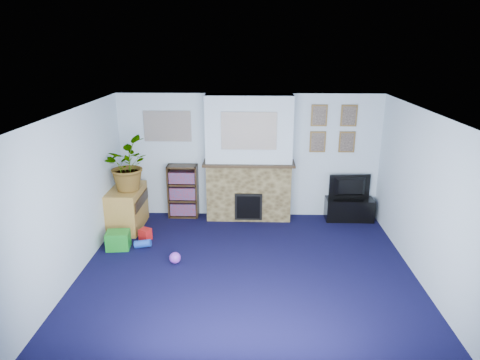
{
  "coord_description": "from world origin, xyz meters",
  "views": [
    {
      "loc": [
        0.07,
        -5.73,
        3.31
      ],
      "look_at": [
        -0.13,
        0.85,
        1.17
      ],
      "focal_mm": 32.0,
      "sensor_mm": 36.0,
      "label": 1
    }
  ],
  "objects_px": {
    "sideboard": "(127,210)",
    "bookshelf": "(183,192)",
    "tv_stand": "(349,209)",
    "television": "(351,187)"
  },
  "relations": [
    {
      "from": "bookshelf",
      "to": "sideboard",
      "type": "xyz_separation_m",
      "value": [
        -0.96,
        -0.57,
        -0.15
      ]
    },
    {
      "from": "tv_stand",
      "to": "bookshelf",
      "type": "xyz_separation_m",
      "value": [
        -3.23,
        0.08,
        0.28
      ]
    },
    {
      "from": "television",
      "to": "sideboard",
      "type": "bearing_deg",
      "value": 2.1
    },
    {
      "from": "tv_stand",
      "to": "sideboard",
      "type": "bearing_deg",
      "value": -173.31
    },
    {
      "from": "tv_stand",
      "to": "sideboard",
      "type": "height_order",
      "value": "sideboard"
    },
    {
      "from": "television",
      "to": "bookshelf",
      "type": "xyz_separation_m",
      "value": [
        -3.23,
        0.06,
        -0.16
      ]
    },
    {
      "from": "television",
      "to": "sideboard",
      "type": "height_order",
      "value": "television"
    },
    {
      "from": "sideboard",
      "to": "bookshelf",
      "type": "bearing_deg",
      "value": 30.66
    },
    {
      "from": "television",
      "to": "bookshelf",
      "type": "bearing_deg",
      "value": -5.86
    },
    {
      "from": "sideboard",
      "to": "tv_stand",
      "type": "bearing_deg",
      "value": 6.69
    }
  ]
}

